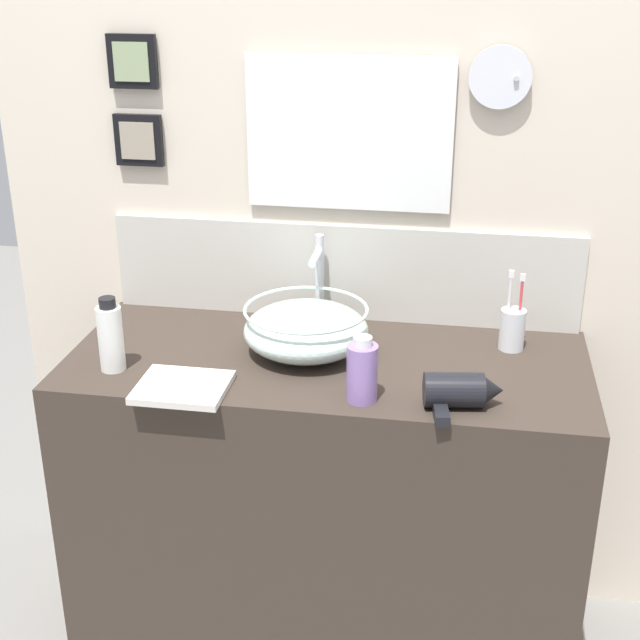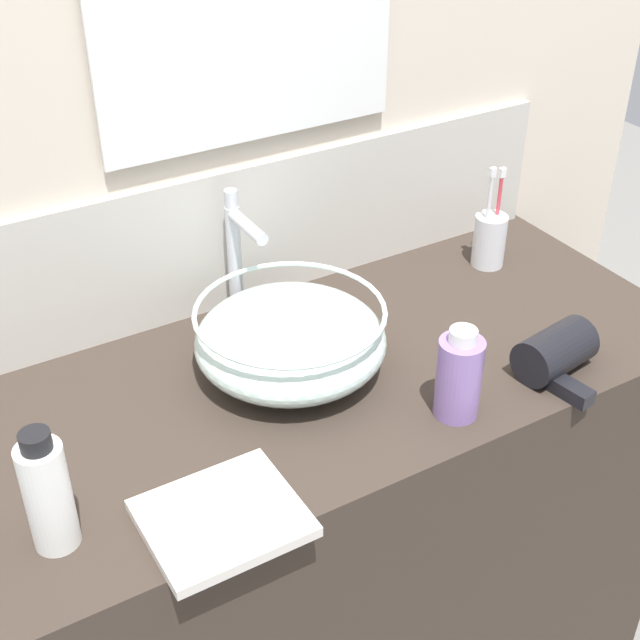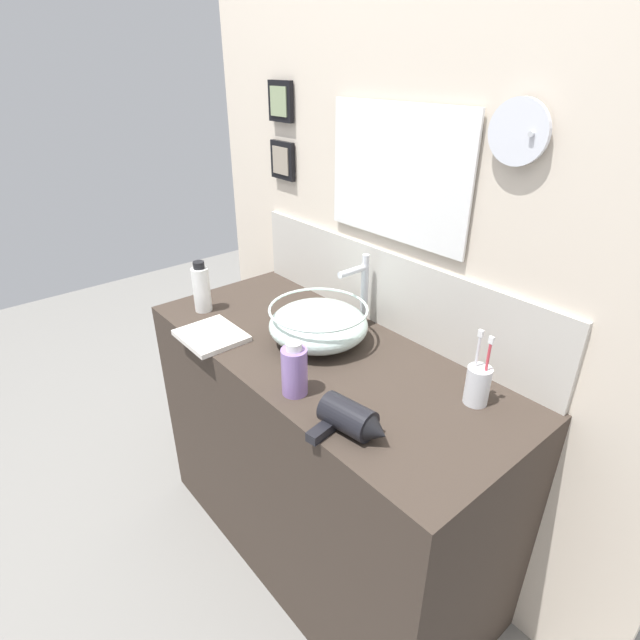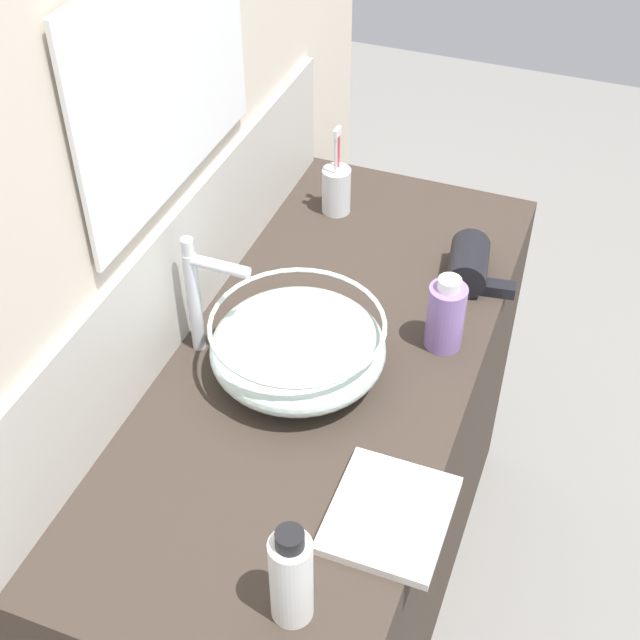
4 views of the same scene
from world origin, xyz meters
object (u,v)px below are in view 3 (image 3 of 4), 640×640
object	(u,v)px
faucet	(362,286)
shampoo_bottle	(294,370)
toothbrush_cup	(478,384)
hair_drier	(352,420)
glass_bowl_sink	(318,324)
hand_towel	(211,336)
soap_dispenser	(201,288)

from	to	relation	value
faucet	shampoo_bottle	bearing A→B (deg)	-67.60
faucet	toothbrush_cup	distance (m)	0.50
faucet	hair_drier	xyz separation A→B (m)	(0.37, -0.39, -0.10)
glass_bowl_sink	hand_towel	size ratio (longest dim) A/B	1.51
hand_towel	glass_bowl_sink	bearing A→B (deg)	45.59
soap_dispenser	hair_drier	bearing A→B (deg)	-3.60
glass_bowl_sink	soap_dispenser	distance (m)	0.46
soap_dispenser	hand_towel	bearing A→B (deg)	-21.96
glass_bowl_sink	hand_towel	bearing A→B (deg)	-134.41
glass_bowl_sink	faucet	world-z (taller)	faucet
glass_bowl_sink	hand_towel	distance (m)	0.34
glass_bowl_sink	toothbrush_cup	distance (m)	0.50
soap_dispenser	hand_towel	xyz separation A→B (m)	(0.19, -0.08, -0.07)
hand_towel	shampoo_bottle	bearing A→B (deg)	3.52
soap_dispenser	shampoo_bottle	bearing A→B (deg)	-5.15
hair_drier	soap_dispenser	distance (m)	0.80
soap_dispenser	faucet	bearing A→B (deg)	38.54
hair_drier	toothbrush_cup	size ratio (longest dim) A/B	0.88
toothbrush_cup	soap_dispenser	world-z (taller)	toothbrush_cup
shampoo_bottle	faucet	bearing A→B (deg)	112.40
glass_bowl_sink	soap_dispenser	xyz separation A→B (m)	(-0.43, -0.16, 0.02)
hand_towel	hair_drier	bearing A→B (deg)	2.56
hair_drier	toothbrush_cup	world-z (taller)	toothbrush_cup
faucet	toothbrush_cup	xyz separation A→B (m)	(0.49, -0.07, -0.08)
faucet	toothbrush_cup	world-z (taller)	faucet
glass_bowl_sink	soap_dispenser	world-z (taller)	soap_dispenser
toothbrush_cup	soap_dispenser	xyz separation A→B (m)	(-0.92, -0.27, 0.03)
toothbrush_cup	soap_dispenser	bearing A→B (deg)	-163.57
glass_bowl_sink	hand_towel	world-z (taller)	glass_bowl_sink
hair_drier	soap_dispenser	size ratio (longest dim) A/B	1.00
glass_bowl_sink	toothbrush_cup	world-z (taller)	toothbrush_cup
glass_bowl_sink	faucet	bearing A→B (deg)	90.00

